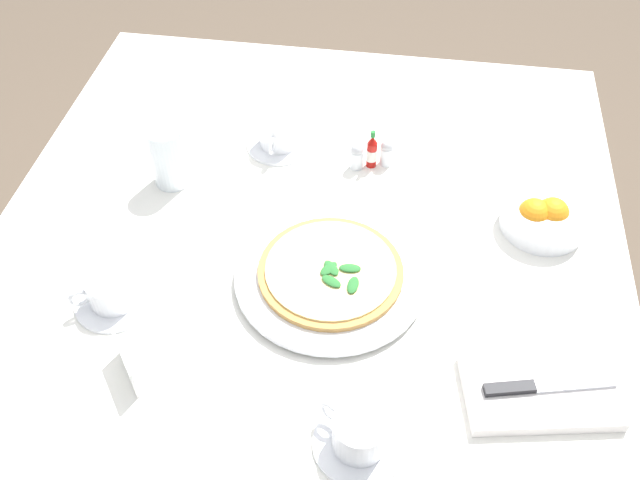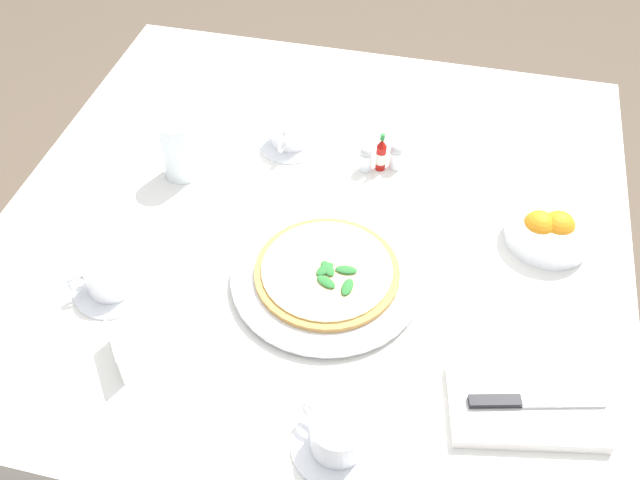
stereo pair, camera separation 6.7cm
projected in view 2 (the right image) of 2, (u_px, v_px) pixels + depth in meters
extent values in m
plane|color=brown|center=(316.00, 418.00, 1.83)|extent=(8.00, 8.00, 0.00)
cube|color=white|center=(314.00, 221.00, 1.30)|extent=(1.13, 1.13, 0.02)
cube|color=white|center=(366.00, 110.00, 1.78)|extent=(1.13, 0.01, 0.28)
cube|color=white|center=(59.00, 228.00, 1.50)|extent=(0.01, 1.13, 0.28)
cube|color=white|center=(604.00, 326.00, 1.32)|extent=(0.01, 1.13, 0.28)
cylinder|color=brown|center=(190.00, 170.00, 1.95)|extent=(0.06, 0.06, 0.72)
cylinder|color=brown|center=(536.00, 225.00, 1.81)|extent=(0.06, 0.06, 0.72)
cylinder|color=white|center=(327.00, 279.00, 1.19)|extent=(0.19, 0.19, 0.01)
cylinder|color=white|center=(327.00, 276.00, 1.18)|extent=(0.32, 0.32, 0.01)
cylinder|color=#C68E47|center=(327.00, 272.00, 1.17)|extent=(0.24, 0.24, 0.01)
cylinder|color=#F4DB8E|center=(327.00, 269.00, 1.17)|extent=(0.22, 0.22, 0.00)
ellipsoid|color=#2D7533|center=(347.00, 287.00, 1.14)|extent=(0.02, 0.04, 0.01)
ellipsoid|color=#2D7533|center=(325.00, 269.00, 1.16)|extent=(0.04, 0.04, 0.01)
ellipsoid|color=#2D7533|center=(326.00, 282.00, 1.14)|extent=(0.04, 0.03, 0.01)
ellipsoid|color=#2D7533|center=(328.00, 268.00, 1.16)|extent=(0.04, 0.04, 0.01)
ellipsoid|color=#2D7533|center=(346.00, 270.00, 1.16)|extent=(0.04, 0.02, 0.01)
cylinder|color=white|center=(337.00, 446.00, 0.98)|extent=(0.13, 0.13, 0.01)
cylinder|color=white|center=(338.00, 435.00, 0.96)|extent=(0.08, 0.08, 0.06)
torus|color=white|center=(311.00, 412.00, 0.98)|extent=(0.03, 0.02, 0.03)
cylinder|color=black|center=(338.00, 426.00, 0.94)|extent=(0.07, 0.07, 0.00)
cylinder|color=white|center=(113.00, 288.00, 1.18)|extent=(0.13, 0.13, 0.01)
cylinder|color=white|center=(109.00, 277.00, 1.15)|extent=(0.08, 0.08, 0.05)
torus|color=white|center=(77.00, 283.00, 1.14)|extent=(0.03, 0.02, 0.03)
cylinder|color=black|center=(106.00, 268.00, 1.14)|extent=(0.07, 0.07, 0.00)
cylinder|color=white|center=(290.00, 143.00, 1.44)|extent=(0.13, 0.13, 0.01)
cylinder|color=white|center=(290.00, 130.00, 1.41)|extent=(0.08, 0.08, 0.06)
torus|color=white|center=(282.00, 144.00, 1.38)|extent=(0.01, 0.04, 0.03)
cylinder|color=black|center=(289.00, 119.00, 1.39)|extent=(0.07, 0.07, 0.00)
cylinder|color=white|center=(178.00, 149.00, 1.33)|extent=(0.07, 0.07, 0.12)
cylinder|color=silver|center=(180.00, 157.00, 1.35)|extent=(0.06, 0.06, 0.08)
cube|color=white|center=(526.00, 406.00, 1.02)|extent=(0.24, 0.17, 0.02)
cube|color=silver|center=(563.00, 401.00, 1.01)|extent=(0.12, 0.05, 0.01)
cube|color=black|center=(495.00, 401.00, 1.01)|extent=(0.08, 0.04, 0.01)
cylinder|color=white|center=(549.00, 231.00, 1.24)|extent=(0.15, 0.15, 0.04)
sphere|color=orange|center=(558.00, 227.00, 1.23)|extent=(0.06, 0.06, 0.06)
sphere|color=orange|center=(539.00, 227.00, 1.23)|extent=(0.06, 0.06, 0.06)
cylinder|color=#B7140F|center=(381.00, 157.00, 1.37)|extent=(0.02, 0.02, 0.05)
cylinder|color=white|center=(381.00, 157.00, 1.37)|extent=(0.02, 0.02, 0.02)
cone|color=#B7140F|center=(382.00, 143.00, 1.34)|extent=(0.02, 0.02, 0.02)
cylinder|color=#1E722D|center=(383.00, 137.00, 1.33)|extent=(0.01, 0.01, 0.01)
cylinder|color=white|center=(396.00, 159.00, 1.37)|extent=(0.03, 0.03, 0.04)
cylinder|color=white|center=(395.00, 162.00, 1.38)|extent=(0.02, 0.02, 0.03)
sphere|color=silver|center=(397.00, 150.00, 1.36)|extent=(0.02, 0.02, 0.02)
cylinder|color=white|center=(366.00, 161.00, 1.37)|extent=(0.03, 0.03, 0.04)
cylinder|color=#38332D|center=(365.00, 164.00, 1.37)|extent=(0.02, 0.02, 0.03)
sphere|color=silver|center=(366.00, 152.00, 1.35)|extent=(0.02, 0.02, 0.02)
cube|color=white|center=(115.00, 350.00, 1.06)|extent=(0.06, 0.07, 0.06)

